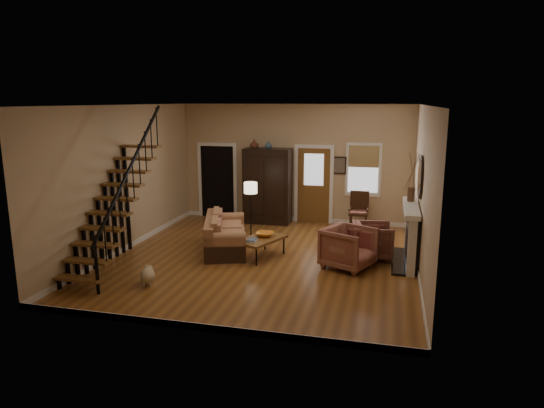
% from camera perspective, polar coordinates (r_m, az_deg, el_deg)
% --- Properties ---
extents(room, '(7.00, 7.33, 3.30)m').
position_cam_1_polar(room, '(12.07, -0.84, 3.09)').
color(room, brown).
rests_on(room, ground).
extents(staircase, '(0.94, 2.80, 3.20)m').
position_cam_1_polar(staircase, '(10.19, -18.32, 1.33)').
color(staircase, brown).
rests_on(staircase, ground).
extents(fireplace, '(0.33, 1.95, 2.30)m').
position_cam_1_polar(fireplace, '(10.62, 16.23, -2.88)').
color(fireplace, black).
rests_on(fireplace, ground).
extents(armoire, '(1.30, 0.60, 2.10)m').
position_cam_1_polar(armoire, '(13.54, -0.53, 2.13)').
color(armoire, black).
rests_on(armoire, ground).
extents(vase_a, '(0.24, 0.24, 0.25)m').
position_cam_1_polar(vase_a, '(13.38, -2.11, 7.08)').
color(vase_a, '#4C2619').
rests_on(vase_a, armoire).
extents(vase_b, '(0.20, 0.20, 0.21)m').
position_cam_1_polar(vase_b, '(13.28, -0.43, 6.97)').
color(vase_b, '#334C60').
rests_on(vase_b, armoire).
extents(sofa, '(1.49, 2.23, 0.77)m').
position_cam_1_polar(sofa, '(11.21, -5.50, -3.54)').
color(sofa, '#A06D48').
rests_on(sofa, ground).
extents(coffee_table, '(1.06, 1.31, 0.44)m').
position_cam_1_polar(coffee_table, '(10.71, -1.31, -5.16)').
color(coffee_table, brown).
rests_on(coffee_table, ground).
extents(bowl, '(0.39, 0.39, 0.10)m').
position_cam_1_polar(bowl, '(10.76, -0.86, -3.59)').
color(bowl, orange).
rests_on(bowl, coffee_table).
extents(books, '(0.21, 0.29, 0.05)m').
position_cam_1_polar(books, '(10.39, -2.39, -4.29)').
color(books, beige).
rests_on(books, coffee_table).
extents(armchair_left, '(1.24, 1.22, 0.86)m').
position_cam_1_polar(armchair_left, '(10.11, 9.00, -5.11)').
color(armchair_left, maroon).
rests_on(armchair_left, ground).
extents(armchair_right, '(0.97, 0.94, 0.78)m').
position_cam_1_polar(armchair_right, '(10.85, 11.73, -4.24)').
color(armchair_right, maroon).
rests_on(armchair_right, ground).
extents(floor_lamp, '(0.40, 0.40, 1.43)m').
position_cam_1_polar(floor_lamp, '(12.03, -2.51, -0.79)').
color(floor_lamp, black).
rests_on(floor_lamp, ground).
extents(side_chair, '(0.54, 0.54, 1.02)m').
position_cam_1_polar(side_chair, '(13.07, 10.16, -0.84)').
color(side_chair, '#372111').
rests_on(side_chair, ground).
extents(dog, '(0.43, 0.53, 0.34)m').
position_cam_1_polar(dog, '(9.46, -14.45, -8.24)').
color(dog, '#C8B488').
rests_on(dog, ground).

